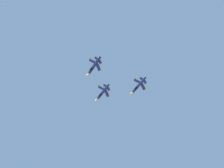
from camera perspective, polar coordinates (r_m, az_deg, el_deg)
fighter_jet_lead at (r=186.05m, az=-1.88°, el=-1.71°), size 8.85×15.64×5.78m
fighter_jet_left_wing at (r=173.34m, az=-3.58°, el=3.42°), size 8.73×15.64×5.98m
fighter_jet_right_wing at (r=185.42m, az=5.12°, el=-0.37°), size 8.91×15.64×5.69m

